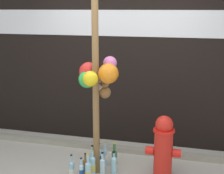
# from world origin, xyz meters

# --- Properties ---
(building_wall) EXTENTS (10.00, 0.21, 3.77)m
(building_wall) POSITION_xyz_m (-0.00, 1.64, 1.88)
(building_wall) COLOR black
(building_wall) RESTS_ON ground_plane
(curb_strip) EXTENTS (8.00, 0.12, 0.08)m
(curb_strip) POSITION_xyz_m (0.00, 1.14, 0.04)
(curb_strip) COLOR gray
(curb_strip) RESTS_ON ground_plane
(memorial_post) EXTENTS (0.65, 0.56, 2.85)m
(memorial_post) POSITION_xyz_m (-0.12, 0.44, 1.51)
(memorial_post) COLOR olive
(memorial_post) RESTS_ON ground_plane
(fire_hydrant) EXTENTS (0.46, 0.28, 0.85)m
(fire_hydrant) POSITION_xyz_m (0.75, 0.52, 0.43)
(fire_hydrant) COLOR red
(fire_hydrant) RESTS_ON ground_plane
(bottle_0) EXTENTS (0.07, 0.07, 0.33)m
(bottle_0) POSITION_xyz_m (-0.03, 0.34, 0.13)
(bottle_0) COLOR #B2DBEA
(bottle_0) RESTS_ON ground_plane
(bottle_1) EXTENTS (0.07, 0.07, 0.33)m
(bottle_1) POSITION_xyz_m (-0.23, 0.52, 0.13)
(bottle_1) COLOR #93CCE0
(bottle_1) RESTS_ON ground_plane
(bottle_2) EXTENTS (0.08, 0.08, 0.40)m
(bottle_2) POSITION_xyz_m (-0.15, 0.12, 0.15)
(bottle_2) COLOR #93CCE0
(bottle_2) RESTS_ON ground_plane
(bottle_3) EXTENTS (0.06, 0.06, 0.32)m
(bottle_3) POSITION_xyz_m (-0.25, 0.29, 0.12)
(bottle_3) COLOR brown
(bottle_3) RESTS_ON ground_plane
(bottle_4) EXTENTS (0.08, 0.08, 0.31)m
(bottle_4) POSITION_xyz_m (0.10, 0.45, 0.13)
(bottle_4) COLOR #93CCE0
(bottle_4) RESTS_ON ground_plane
(bottle_5) EXTENTS (0.06, 0.06, 0.33)m
(bottle_5) POSITION_xyz_m (-0.25, 0.13, 0.13)
(bottle_5) COLOR #B2DBEA
(bottle_5) RESTS_ON ground_plane
(bottle_6) EXTENTS (0.08, 0.08, 0.32)m
(bottle_6) POSITION_xyz_m (0.04, 0.71, 0.12)
(bottle_6) COLOR #337038
(bottle_6) RESTS_ON ground_plane
(bottle_7) EXTENTS (0.06, 0.06, 0.36)m
(bottle_7) POSITION_xyz_m (-0.07, 0.63, 0.14)
(bottle_7) COLOR #93CCE0
(bottle_7) RESTS_ON ground_plane
(bottle_8) EXTENTS (0.07, 0.07, 0.32)m
(bottle_8) POSITION_xyz_m (-0.41, 0.21, 0.11)
(bottle_8) COLOR #93CCE0
(bottle_8) RESTS_ON ground_plane
(bottle_9) EXTENTS (0.08, 0.08, 0.36)m
(bottle_9) POSITION_xyz_m (-0.16, 0.32, 0.14)
(bottle_9) COLOR #93CCE0
(bottle_9) RESTS_ON ground_plane
(bottle_10) EXTENTS (0.06, 0.06, 0.36)m
(bottle_10) POSITION_xyz_m (-0.14, 0.56, 0.14)
(bottle_10) COLOR #93CCE0
(bottle_10) RESTS_ON ground_plane
(litter_0) EXTENTS (0.08, 0.07, 0.01)m
(litter_0) POSITION_xyz_m (-0.08, 1.07, 0.00)
(litter_0) COLOR silver
(litter_0) RESTS_ON ground_plane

